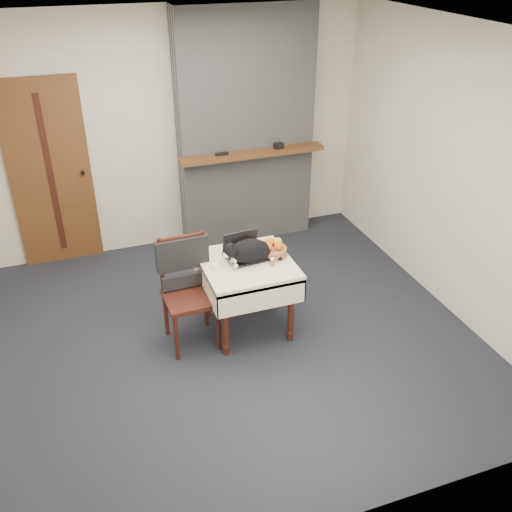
{
  "coord_description": "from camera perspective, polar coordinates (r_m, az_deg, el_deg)",
  "views": [
    {
      "loc": [
        -1.05,
        -3.96,
        3.22
      ],
      "look_at": [
        0.37,
        0.03,
        0.78
      ],
      "focal_mm": 40.0,
      "sensor_mm": 36.0,
      "label": 1
    }
  ],
  "objects": [
    {
      "name": "door",
      "position": [
        6.34,
        -19.85,
        7.64
      ],
      "size": [
        0.82,
        0.1,
        2.0
      ],
      "color": "brown",
      "rests_on": "ground"
    },
    {
      "name": "ground",
      "position": [
        5.21,
        -3.79,
        -8.29
      ],
      "size": [
        4.5,
        4.5,
        0.0
      ],
      "primitive_type": "plane",
      "color": "black",
      "rests_on": "ground"
    },
    {
      "name": "chimney",
      "position": [
        6.42,
        -1.03,
        12.52
      ],
      "size": [
        1.62,
        0.48,
        2.6
      ],
      "color": "gray",
      "rests_on": "ground"
    },
    {
      "name": "laptop",
      "position": [
        4.98,
        -1.22,
        0.33
      ],
      "size": [
        0.35,
        0.31,
        0.24
      ],
      "rotation": [
        0.0,
        0.0,
        0.11
      ],
      "color": "#B7B7BC",
      "rests_on": "side_table"
    },
    {
      "name": "room_shell",
      "position": [
        4.78,
        -6.1,
        12.03
      ],
      "size": [
        4.52,
        4.01,
        2.61
      ],
      "color": "beige",
      "rests_on": "ground"
    },
    {
      "name": "desk_clutter",
      "position": [
        5.01,
        0.73,
        -0.2
      ],
      "size": [
        0.14,
        0.02,
        0.01
      ],
      "primitive_type": "cube",
      "rotation": [
        0.0,
        0.0,
        0.06
      ],
      "color": "black",
      "rests_on": "side_table"
    },
    {
      "name": "chair",
      "position": [
        4.93,
        -7.01,
        -2.0
      ],
      "size": [
        0.46,
        0.45,
        0.99
      ],
      "rotation": [
        0.0,
        0.0,
        0.03
      ],
      "color": "#37130F",
      "rests_on": "ground"
    },
    {
      "name": "cream_jar",
      "position": [
        4.83,
        -4.15,
        -1.1
      ],
      "size": [
        0.06,
        0.06,
        0.07
      ],
      "primitive_type": "cylinder",
      "color": "white",
      "rests_on": "side_table"
    },
    {
      "name": "side_table",
      "position": [
        5.01,
        -0.88,
        -1.73
      ],
      "size": [
        0.78,
        0.78,
        0.7
      ],
      "color": "#37130F",
      "rests_on": "ground"
    },
    {
      "name": "cat",
      "position": [
        4.91,
        -0.6,
        0.49
      ],
      "size": [
        0.52,
        0.24,
        0.25
      ],
      "rotation": [
        0.0,
        0.0,
        0.11
      ],
      "color": "black",
      "rests_on": "side_table"
    },
    {
      "name": "pill_bottle",
      "position": [
        4.89,
        1.65,
        -0.58
      ],
      "size": [
        0.04,
        0.04,
        0.07
      ],
      "color": "#A84F14",
      "rests_on": "side_table"
    },
    {
      "name": "fruit_basket",
      "position": [
        5.04,
        1.63,
        0.7
      ],
      "size": [
        0.26,
        0.26,
        0.15
      ],
      "color": "#985F3D",
      "rests_on": "side_table"
    }
  ]
}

